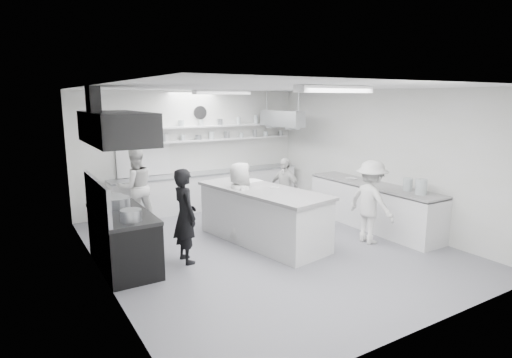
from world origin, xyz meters
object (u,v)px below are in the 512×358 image
back_counter (209,190)px  prep_island (263,216)px  right_counter (372,206)px  stove (124,241)px  cook_stove (185,216)px  cook_back (136,187)px

back_counter → prep_island: (-0.22, -2.93, 0.05)m
right_counter → prep_island: (-2.57, 0.47, 0.04)m
stove → cook_stove: bearing=-18.4°
right_counter → cook_stove: cook_stove is taller
stove → cook_stove: 1.10m
stove → back_counter: size_ratio=0.36×
cook_stove → stove: bearing=70.7°
stove → cook_back: (0.86, 2.29, 0.42)m
stove → back_counter: (2.90, 2.80, 0.01)m
back_counter → cook_back: bearing=-165.9°
prep_island → cook_back: cook_back is taller
right_counter → cook_back: (-4.39, 2.89, 0.40)m
cook_stove → cook_back: 2.62m
prep_island → stove: bearing=167.0°
cook_back → stove: bearing=66.7°
back_counter → cook_back: (-2.04, -0.51, 0.41)m
back_counter → prep_island: size_ratio=1.81×
cook_stove → right_counter: bearing=-94.6°
stove → prep_island: size_ratio=0.65×
right_counter → cook_back: bearing=146.6°
back_counter → right_counter: 4.13m
back_counter → cook_back: 2.14m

